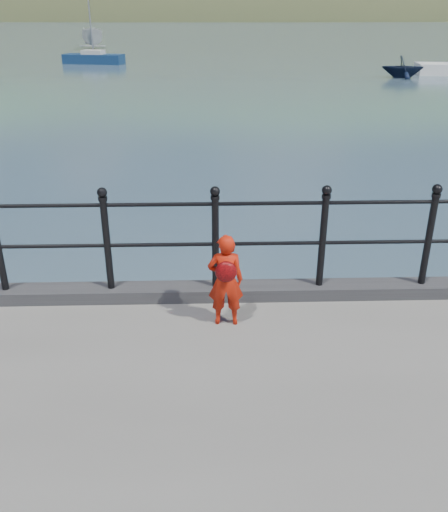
{
  "coord_description": "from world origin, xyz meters",
  "views": [
    {
      "loc": [
        0.52,
        -5.68,
        4.09
      ],
      "look_at": [
        0.69,
        -0.2,
        1.55
      ],
      "focal_mm": 38.0,
      "sensor_mm": 36.0,
      "label": 1
    }
  ],
  "objects_px": {
    "launch_white": "(93,38)",
    "launch_navy": "(403,67)",
    "child": "(226,280)",
    "sailboat_port": "(94,59)",
    "railing": "(161,232)"
  },
  "relations": [
    {
      "from": "child",
      "to": "sailboat_port",
      "type": "height_order",
      "value": "sailboat_port"
    },
    {
      "from": "child",
      "to": "launch_navy",
      "type": "xyz_separation_m",
      "value": [
        11.96,
        29.83,
        -0.86
      ]
    },
    {
      "from": "launch_white",
      "to": "child",
      "type": "bearing_deg",
      "value": -88.73
    },
    {
      "from": "railing",
      "to": "launch_white",
      "type": "relative_size",
      "value": 3.27
    },
    {
      "from": "launch_white",
      "to": "launch_navy",
      "type": "xyz_separation_m",
      "value": [
        23.54,
        -24.57,
        -0.41
      ]
    },
    {
      "from": "child",
      "to": "sailboat_port",
      "type": "distance_m",
      "value": 40.36
    },
    {
      "from": "child",
      "to": "launch_white",
      "type": "xyz_separation_m",
      "value": [
        -11.58,
        54.4,
        -0.45
      ]
    },
    {
      "from": "launch_navy",
      "to": "railing",
      "type": "bearing_deg",
      "value": 163.54
    },
    {
      "from": "railing",
      "to": "child",
      "type": "distance_m",
      "value": 0.95
    },
    {
      "from": "railing",
      "to": "sailboat_port",
      "type": "xyz_separation_m",
      "value": [
        -8.1,
        38.8,
        -1.48
      ]
    },
    {
      "from": "railing",
      "to": "launch_white",
      "type": "xyz_separation_m",
      "value": [
        -10.89,
        53.84,
        -0.75
      ]
    },
    {
      "from": "launch_white",
      "to": "launch_navy",
      "type": "relative_size",
      "value": 2.23
    },
    {
      "from": "launch_white",
      "to": "launch_navy",
      "type": "bearing_deg",
      "value": -56.97
    },
    {
      "from": "sailboat_port",
      "to": "launch_navy",
      "type": "bearing_deg",
      "value": -12.03
    },
    {
      "from": "launch_white",
      "to": "sailboat_port",
      "type": "relative_size",
      "value": 0.81
    }
  ]
}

